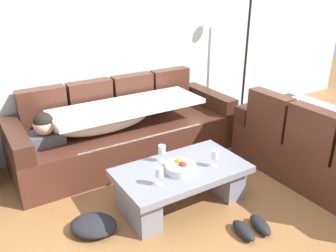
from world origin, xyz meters
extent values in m
plane|color=#926136|center=(0.00, 0.00, 0.00)|extent=(14.00, 14.00, 0.00)
cube|color=silver|center=(0.00, 2.15, 1.35)|extent=(9.00, 0.10, 2.70)
cube|color=#4C271C|center=(0.00, 1.60, 0.21)|extent=(2.56, 0.92, 0.42)
cube|color=#4C271C|center=(-0.82, 1.98, 0.65)|extent=(0.52, 0.16, 0.46)
cube|color=#4C271C|center=(-0.27, 1.98, 0.65)|extent=(0.52, 0.16, 0.46)
cube|color=#4C271C|center=(0.28, 1.98, 0.65)|extent=(0.52, 0.16, 0.46)
cube|color=#4C271C|center=(0.83, 1.98, 0.65)|extent=(0.52, 0.16, 0.46)
cube|color=#3C1F16|center=(-1.19, 1.60, 0.52)|extent=(0.18, 0.92, 0.20)
cube|color=#3C1F16|center=(1.20, 1.60, 0.52)|extent=(0.18, 0.92, 0.20)
cube|color=#4C4C56|center=(-0.92, 1.59, 0.47)|extent=(0.36, 0.28, 0.11)
sphere|color=beige|center=(-0.92, 1.55, 0.64)|extent=(0.21, 0.21, 0.21)
sphere|color=black|center=(-0.92, 1.55, 0.67)|extent=(0.20, 0.20, 0.20)
ellipsoid|color=silver|center=(-0.30, 1.55, 0.56)|extent=(1.10, 0.44, 0.28)
cube|color=silver|center=(0.00, 1.53, 0.66)|extent=(1.70, 0.60, 0.05)
cube|color=silver|center=(0.00, 1.16, 0.23)|extent=(1.44, 0.04, 0.38)
cube|color=#4C271C|center=(1.56, 0.01, 0.21)|extent=(0.92, 1.99, 0.42)
cube|color=#4C271C|center=(1.18, 0.01, 0.65)|extent=(0.16, 0.51, 0.46)
cube|color=#4C271C|center=(1.18, 0.55, 0.65)|extent=(0.16, 0.51, 0.46)
cube|color=#3C1F16|center=(1.56, 0.91, 0.52)|extent=(0.92, 0.18, 0.20)
cube|color=gray|center=(0.02, 0.49, 0.35)|extent=(1.20, 0.68, 0.06)
cube|color=gray|center=(-0.44, 0.49, 0.16)|extent=(0.20, 0.54, 0.32)
cube|color=gray|center=(0.48, 0.49, 0.16)|extent=(0.20, 0.54, 0.32)
cylinder|color=silver|center=(-0.02, 0.44, 0.42)|extent=(0.28, 0.28, 0.07)
sphere|color=#B32122|center=(-0.01, 0.42, 0.44)|extent=(0.08, 0.08, 0.08)
sphere|color=orange|center=(-0.01, 0.49, 0.44)|extent=(0.08, 0.08, 0.08)
cylinder|color=silver|center=(-0.29, 0.35, 0.38)|extent=(0.06, 0.06, 0.01)
cylinder|color=silver|center=(-0.29, 0.35, 0.42)|extent=(0.01, 0.01, 0.07)
cylinder|color=silver|center=(-0.29, 0.35, 0.50)|extent=(0.07, 0.07, 0.08)
cylinder|color=silver|center=(0.29, 0.35, 0.38)|extent=(0.06, 0.06, 0.01)
cylinder|color=silver|center=(0.29, 0.35, 0.42)|extent=(0.01, 0.01, 0.07)
cylinder|color=silver|center=(0.29, 0.35, 0.50)|extent=(0.07, 0.07, 0.08)
cylinder|color=silver|center=(-0.07, 0.69, 0.38)|extent=(0.06, 0.06, 0.01)
cylinder|color=silver|center=(-0.07, 0.69, 0.42)|extent=(0.01, 0.01, 0.07)
cylinder|color=silver|center=(-0.07, 0.69, 0.50)|extent=(0.07, 0.07, 0.08)
cylinder|color=black|center=(1.91, 1.72, 0.01)|extent=(0.28, 0.28, 0.02)
cylinder|color=black|center=(1.91, 1.72, 0.92)|extent=(0.03, 0.03, 1.80)
ellipsoid|color=black|center=(0.21, -0.16, 0.04)|extent=(0.15, 0.28, 0.09)
ellipsoid|color=black|center=(0.38, -0.19, 0.04)|extent=(0.18, 0.29, 0.09)
ellipsoid|color=#232328|center=(-0.83, 0.54, 0.06)|extent=(0.51, 0.51, 0.12)
camera|label=1|loc=(-1.55, -1.82, 1.98)|focal=37.37mm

